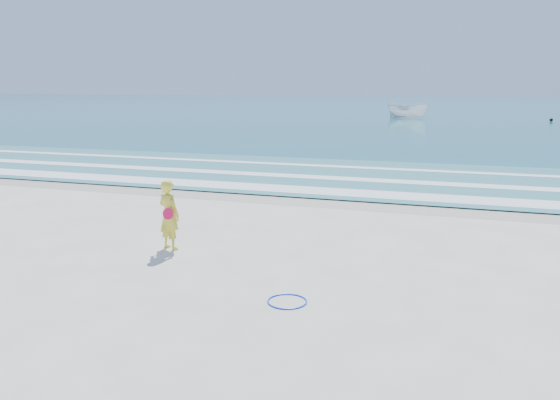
% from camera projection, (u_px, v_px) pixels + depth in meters
% --- Properties ---
extents(ground, '(400.00, 400.00, 0.00)m').
position_uv_depth(ground, '(180.00, 292.00, 10.19)').
color(ground, silver).
rests_on(ground, ground).
extents(wet_sand, '(400.00, 2.40, 0.00)m').
position_uv_depth(wet_sand, '(308.00, 199.00, 18.56)').
color(wet_sand, '#B2A893').
rests_on(wet_sand, ground).
extents(ocean, '(400.00, 190.00, 0.04)m').
position_uv_depth(ocean, '(437.00, 105.00, 107.80)').
color(ocean, '#19727F').
rests_on(ocean, ground).
extents(shallow, '(400.00, 10.00, 0.01)m').
position_uv_depth(shallow, '(339.00, 175.00, 23.20)').
color(shallow, '#59B7AD').
rests_on(shallow, ocean).
extents(foam_near, '(400.00, 1.40, 0.01)m').
position_uv_depth(foam_near, '(317.00, 191.00, 19.76)').
color(foam_near, white).
rests_on(foam_near, shallow).
extents(foam_mid, '(400.00, 0.90, 0.01)m').
position_uv_depth(foam_mid, '(335.00, 178.00, 22.45)').
color(foam_mid, white).
rests_on(foam_mid, shallow).
extents(foam_far, '(400.00, 0.60, 0.01)m').
position_uv_depth(foam_far, '(350.00, 167.00, 25.52)').
color(foam_far, white).
rests_on(foam_far, shallow).
extents(hoop, '(0.94, 0.94, 0.03)m').
position_uv_depth(hoop, '(287.00, 301.00, 9.70)').
color(hoop, '#0D43F1').
rests_on(hoop, ground).
extents(boat, '(5.15, 2.77, 1.89)m').
position_uv_depth(boat, '(408.00, 110.00, 64.02)').
color(boat, silver).
rests_on(boat, ocean).
extents(buoy, '(0.36, 0.36, 0.36)m').
position_uv_depth(buoy, '(551.00, 120.00, 58.42)').
color(buoy, black).
rests_on(buoy, ocean).
extents(woman, '(0.70, 0.57, 1.65)m').
position_uv_depth(woman, '(169.00, 215.00, 12.71)').
color(woman, yellow).
rests_on(woman, ground).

